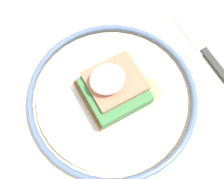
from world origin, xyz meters
TOP-DOWN VIEW (x-y plane):
  - ground_plane at (0.00, 0.00)m, footprint 6.00×6.00m
  - dining_table at (0.00, 0.00)m, footprint 0.82×0.79m
  - plate at (-0.01, 0.01)m, footprint 0.27×0.27m
  - sandwich at (-0.01, 0.01)m, footprint 0.12×0.09m
  - fork at (-0.18, 0.01)m, footprint 0.03×0.14m
  - knife at (0.18, -0.01)m, footprint 0.02×0.19m

SIDE VIEW (x-z plane):
  - ground_plane at x=0.00m, z-range 0.00..0.00m
  - dining_table at x=0.00m, z-range 0.23..0.96m
  - fork at x=-0.18m, z-range 0.72..0.73m
  - knife at x=0.18m, z-range 0.72..0.73m
  - plate at x=-0.01m, z-range 0.72..0.74m
  - sandwich at x=-0.01m, z-range 0.73..0.80m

